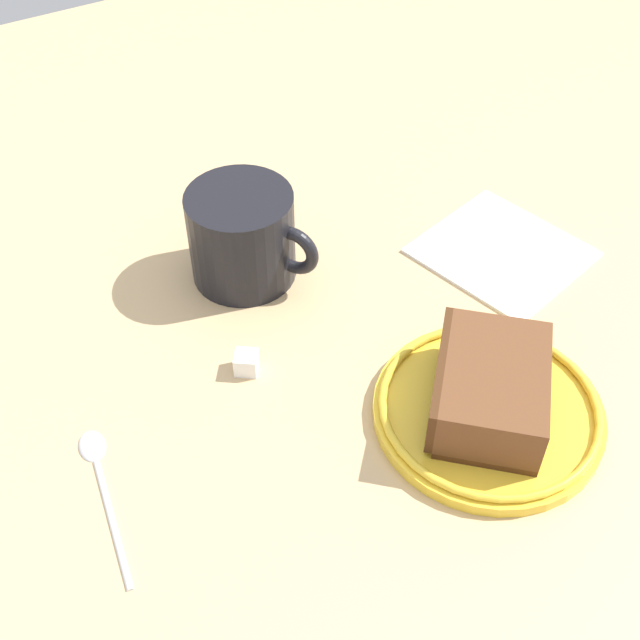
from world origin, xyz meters
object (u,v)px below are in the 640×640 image
object	(u,v)px
small_plate	(488,410)
sugar_cube	(246,363)
cake_slice	(490,388)
tea_mug	(243,236)
folded_napkin	(502,251)
teaspoon	(98,470)

from	to	relation	value
small_plate	sugar_cube	distance (cm)	19.44
cake_slice	tea_mug	xyz separation A→B (cm)	(23.94, 8.38, 0.97)
cake_slice	sugar_cube	bearing A→B (deg)	45.32
cake_slice	folded_napkin	xyz separation A→B (cm)	(14.18, -13.38, -3.09)
tea_mug	folded_napkin	distance (cm)	24.19
small_plate	teaspoon	distance (cm)	29.47
small_plate	cake_slice	xyz separation A→B (cm)	(0.18, 0.19, 2.57)
tea_mug	sugar_cube	size ratio (longest dim) A/B	6.07
tea_mug	teaspoon	world-z (taller)	tea_mug
folded_napkin	sugar_cube	bearing A→B (deg)	91.48
teaspoon	sugar_cube	distance (cm)	14.18
tea_mug	teaspoon	distance (cm)	23.84
cake_slice	folded_napkin	bearing A→B (deg)	-43.33
teaspoon	sugar_cube	xyz separation A→B (cm)	(3.34, -13.77, 0.56)
folded_napkin	small_plate	bearing A→B (deg)	137.44
small_plate	teaspoon	bearing A→B (deg)	69.49
tea_mug	folded_napkin	size ratio (longest dim) A/B	0.80
folded_napkin	teaspoon	bearing A→B (deg)	95.65
teaspoon	cake_slice	bearing A→B (deg)	-110.32
cake_slice	teaspoon	world-z (taller)	cake_slice
cake_slice	folded_napkin	size ratio (longest dim) A/B	1.00
tea_mug	cake_slice	bearing A→B (deg)	-160.71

